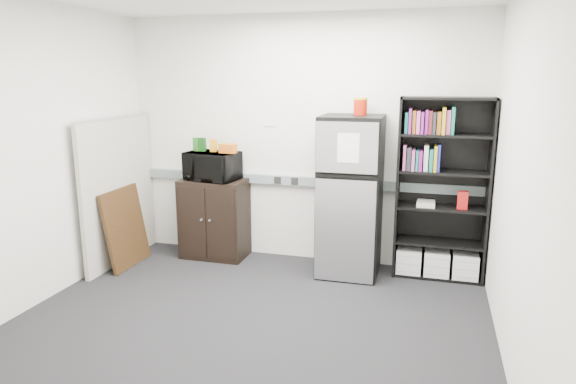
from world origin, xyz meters
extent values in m
plane|color=black|center=(0.00, 0.00, 0.00)|extent=(4.00, 4.00, 0.00)
cube|color=white|center=(0.00, 1.75, 1.35)|extent=(4.00, 0.02, 2.70)
cube|color=white|center=(2.00, 0.00, 1.35)|extent=(0.02, 3.50, 2.70)
cube|color=white|center=(-2.00, 0.00, 1.35)|extent=(0.02, 3.50, 2.70)
cube|color=slate|center=(0.00, 1.72, 0.90)|extent=(3.92, 0.05, 0.10)
cube|color=white|center=(-0.35, 1.74, 1.55)|extent=(0.14, 0.00, 0.10)
cube|color=black|center=(1.09, 1.56, 0.93)|extent=(0.02, 0.34, 1.85)
cube|color=black|center=(1.97, 1.56, 0.93)|extent=(0.02, 0.34, 1.85)
cube|color=black|center=(1.53, 1.72, 0.93)|extent=(0.90, 0.02, 1.85)
cube|color=black|center=(1.53, 1.56, 1.84)|extent=(0.90, 0.34, 0.02)
cube|color=black|center=(1.53, 1.56, 0.02)|extent=(0.85, 0.32, 0.03)
cube|color=black|center=(1.53, 1.56, 0.37)|extent=(0.85, 0.32, 0.03)
cube|color=black|center=(1.53, 1.56, 0.74)|extent=(0.85, 0.32, 0.02)
cube|color=black|center=(1.53, 1.56, 1.11)|extent=(0.85, 0.32, 0.02)
cube|color=black|center=(1.53, 1.56, 1.48)|extent=(0.85, 0.32, 0.02)
cube|color=silver|center=(1.25, 1.55, 0.16)|extent=(0.25, 0.30, 0.25)
cube|color=silver|center=(1.53, 1.55, 0.16)|extent=(0.25, 0.30, 0.25)
cube|color=silver|center=(1.81, 1.55, 0.16)|extent=(0.25, 0.30, 0.25)
cube|color=#A6A093|center=(-1.90, 1.08, 0.80)|extent=(0.05, 1.30, 1.60)
cube|color=#B2B2B7|center=(-1.90, 1.08, 1.61)|extent=(0.06, 1.30, 0.02)
cube|color=black|center=(-0.95, 1.50, 0.45)|extent=(0.73, 0.45, 0.91)
cube|color=black|center=(-1.12, 1.27, 0.45)|extent=(0.33, 0.01, 0.80)
cube|color=black|center=(-0.78, 1.27, 0.45)|extent=(0.33, 0.01, 0.80)
cylinder|color=#B2B2B7|center=(-1.00, 1.26, 0.50)|extent=(0.02, 0.02, 0.02)
cylinder|color=#B2B2B7|center=(-0.90, 1.26, 0.50)|extent=(0.02, 0.02, 0.02)
imported|color=black|center=(-0.95, 1.48, 1.07)|extent=(0.62, 0.46, 0.31)
cube|color=#235E1A|center=(-1.15, 1.52, 1.30)|extent=(0.08, 0.06, 0.15)
cube|color=#0D390E|center=(-1.08, 1.52, 1.30)|extent=(0.07, 0.05, 0.15)
cube|color=orange|center=(-0.94, 1.52, 1.29)|extent=(0.07, 0.05, 0.14)
cube|color=#C45D13|center=(-0.75, 1.47, 1.27)|extent=(0.19, 0.12, 0.10)
cube|color=black|center=(0.62, 1.43, 0.82)|extent=(0.63, 0.63, 1.64)
cube|color=#ADADB2|center=(0.62, 1.11, 1.38)|extent=(0.60, 0.03, 0.49)
cube|color=#ADADB2|center=(0.62, 1.11, 0.54)|extent=(0.60, 0.03, 1.05)
cube|color=black|center=(0.62, 1.09, 1.10)|extent=(0.60, 0.01, 0.03)
cube|color=white|center=(0.64, 1.09, 1.38)|extent=(0.21, 0.01, 0.28)
cube|color=black|center=(0.62, 1.43, 1.65)|extent=(0.63, 0.63, 0.02)
cylinder|color=#AD1A08|center=(0.68, 1.55, 1.75)|extent=(0.14, 0.14, 0.17)
cylinder|color=gold|center=(0.68, 1.55, 1.84)|extent=(0.14, 0.14, 0.02)
cube|color=black|center=(-1.77, 0.96, 0.43)|extent=(0.18, 0.67, 0.86)
cube|color=beige|center=(-1.75, 0.96, 0.43)|extent=(0.12, 0.57, 0.73)
camera|label=1|loc=(1.41, -3.73, 2.04)|focal=32.00mm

